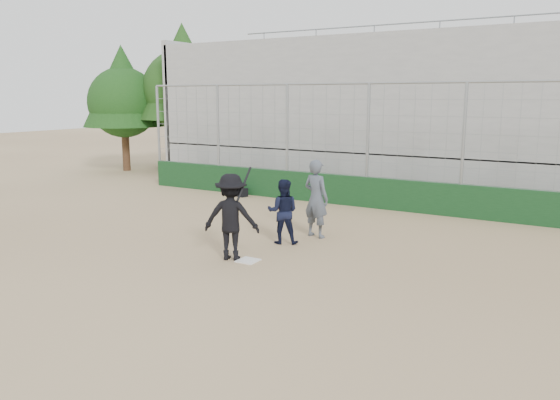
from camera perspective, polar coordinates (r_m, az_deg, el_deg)
The scene contains 10 objects.
ground at distance 12.18m, azimuth -3.36°, elevation -6.39°, with size 90.00×90.00×0.00m, color olive.
home_plate at distance 12.18m, azimuth -3.36°, elevation -6.34°, with size 0.44×0.44×0.02m, color white.
backstop at distance 18.07m, azimuth 9.03°, elevation 2.27°, with size 18.10×0.25×4.04m.
bleachers at distance 22.57m, azimuth 13.85°, elevation 8.78°, with size 20.25×6.70×6.98m.
tree_left at distance 27.08m, azimuth -10.07°, elevation 12.31°, with size 4.48×4.48×7.00m.
tree_right at distance 27.69m, azimuth -16.09°, elevation 10.72°, with size 3.84×3.84×6.00m.
batter_at_plate at distance 12.13m, azimuth -5.11°, elevation -1.76°, with size 1.42×1.12×2.06m.
catcher_crouched at distance 13.44m, azimuth 0.30°, elevation -2.32°, with size 0.96×0.86×1.10m.
umpire at distance 14.04m, azimuth 3.78°, elevation -0.25°, with size 0.74×0.48×1.82m, color #49505C.
equipment_bag at distance 20.01m, azimuth -4.37°, elevation 0.86°, with size 0.77×0.46×0.35m.
Camera 1 is at (6.49, -9.66, 3.59)m, focal length 35.00 mm.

